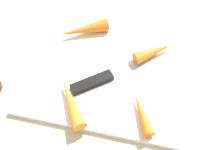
# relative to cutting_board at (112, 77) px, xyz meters

# --- Properties ---
(ground_plane) EXTENTS (1.40, 1.40, 0.00)m
(ground_plane) POSITION_rel_cutting_board_xyz_m (0.00, 0.00, -0.01)
(ground_plane) COLOR #C6B793
(cutting_board) EXTENTS (0.36, 0.26, 0.01)m
(cutting_board) POSITION_rel_cutting_board_xyz_m (0.00, 0.00, 0.00)
(cutting_board) COLOR white
(cutting_board) RESTS_ON ground_plane
(knife) EXTENTS (0.17, 0.14, 0.01)m
(knife) POSITION_rel_cutting_board_xyz_m (0.02, 0.02, 0.01)
(knife) COLOR #B7B7BC
(knife) RESTS_ON cutting_board
(carrot_longest) EXTENTS (0.12, 0.08, 0.03)m
(carrot_longest) POSITION_rel_cutting_board_xyz_m (0.09, -0.10, 0.02)
(carrot_longest) COLOR orange
(carrot_longest) RESTS_ON cutting_board
(carrot_shortest) EXTENTS (0.06, 0.09, 0.02)m
(carrot_shortest) POSITION_rel_cutting_board_xyz_m (-0.08, 0.08, 0.02)
(carrot_shortest) COLOR orange
(carrot_shortest) RESTS_ON cutting_board
(carrot_long) EXTENTS (0.09, 0.11, 0.03)m
(carrot_long) POSITION_rel_cutting_board_xyz_m (0.06, 0.09, 0.02)
(carrot_long) COLOR orange
(carrot_long) RESTS_ON cutting_board
(carrot_short) EXTENTS (0.09, 0.08, 0.03)m
(carrot_short) POSITION_rel_cutting_board_xyz_m (-0.08, -0.07, 0.02)
(carrot_short) COLOR orange
(carrot_short) RESTS_ON cutting_board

